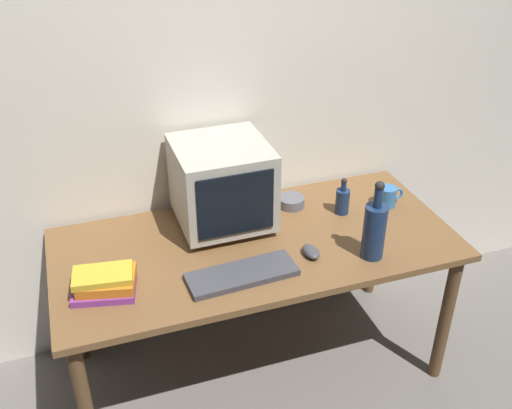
{
  "coord_description": "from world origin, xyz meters",
  "views": [
    {
      "loc": [
        -0.65,
        -1.9,
        2.1
      ],
      "look_at": [
        0.0,
        0.0,
        0.88
      ],
      "focal_mm": 41.58,
      "sensor_mm": 36.0,
      "label": 1
    }
  ],
  "objects_px": {
    "bottle_tall": "(374,229)",
    "bottle_short": "(342,200)",
    "cd_spindle": "(291,201)",
    "keyboard": "(242,274)",
    "book_stack": "(105,282)",
    "crt_monitor": "(222,184)",
    "mug": "(388,196)",
    "computer_mouse": "(311,252)"
  },
  "relations": [
    {
      "from": "bottle_tall",
      "to": "bottle_short",
      "type": "distance_m",
      "value": 0.34
    },
    {
      "from": "bottle_short",
      "to": "cd_spindle",
      "type": "relative_size",
      "value": 1.45
    },
    {
      "from": "keyboard",
      "to": "book_stack",
      "type": "height_order",
      "value": "book_stack"
    },
    {
      "from": "crt_monitor",
      "to": "keyboard",
      "type": "height_order",
      "value": "crt_monitor"
    },
    {
      "from": "book_stack",
      "to": "mug",
      "type": "height_order",
      "value": "same"
    },
    {
      "from": "computer_mouse",
      "to": "book_stack",
      "type": "height_order",
      "value": "book_stack"
    },
    {
      "from": "crt_monitor",
      "to": "bottle_short",
      "type": "xyz_separation_m",
      "value": [
        0.52,
        -0.09,
        -0.13
      ]
    },
    {
      "from": "computer_mouse",
      "to": "book_stack",
      "type": "xyz_separation_m",
      "value": [
        -0.8,
        0.04,
        0.02
      ]
    },
    {
      "from": "crt_monitor",
      "to": "keyboard",
      "type": "xyz_separation_m",
      "value": [
        -0.04,
        -0.39,
        -0.18
      ]
    },
    {
      "from": "bottle_tall",
      "to": "cd_spindle",
      "type": "height_order",
      "value": "bottle_tall"
    },
    {
      "from": "bottle_tall",
      "to": "bottle_short",
      "type": "height_order",
      "value": "bottle_tall"
    },
    {
      "from": "bottle_tall",
      "to": "mug",
      "type": "distance_m",
      "value": 0.42
    },
    {
      "from": "bottle_short",
      "to": "computer_mouse",
      "type": "bearing_deg",
      "value": -135.48
    },
    {
      "from": "cd_spindle",
      "to": "keyboard",
      "type": "bearing_deg",
      "value": -131.08
    },
    {
      "from": "bottle_short",
      "to": "book_stack",
      "type": "bearing_deg",
      "value": -168.44
    },
    {
      "from": "bottle_tall",
      "to": "cd_spindle",
      "type": "distance_m",
      "value": 0.5
    },
    {
      "from": "bottle_short",
      "to": "book_stack",
      "type": "relative_size",
      "value": 0.67
    },
    {
      "from": "computer_mouse",
      "to": "cd_spindle",
      "type": "distance_m",
      "value": 0.39
    },
    {
      "from": "computer_mouse",
      "to": "book_stack",
      "type": "relative_size",
      "value": 0.39
    },
    {
      "from": "crt_monitor",
      "to": "cd_spindle",
      "type": "xyz_separation_m",
      "value": [
        0.33,
        0.04,
        -0.17
      ]
    },
    {
      "from": "keyboard",
      "to": "book_stack",
      "type": "xyz_separation_m",
      "value": [
        -0.5,
        0.08,
        0.03
      ]
    },
    {
      "from": "keyboard",
      "to": "bottle_short",
      "type": "relative_size",
      "value": 2.42
    },
    {
      "from": "crt_monitor",
      "to": "mug",
      "type": "xyz_separation_m",
      "value": [
        0.75,
        -0.1,
        -0.15
      ]
    },
    {
      "from": "crt_monitor",
      "to": "bottle_tall",
      "type": "xyz_separation_m",
      "value": [
        0.49,
        -0.42,
        -0.07
      ]
    },
    {
      "from": "keyboard",
      "to": "crt_monitor",
      "type": "bearing_deg",
      "value": 81.22
    },
    {
      "from": "crt_monitor",
      "to": "mug",
      "type": "relative_size",
      "value": 3.26
    },
    {
      "from": "book_stack",
      "to": "mug",
      "type": "relative_size",
      "value": 2.15
    },
    {
      "from": "crt_monitor",
      "to": "mug",
      "type": "height_order",
      "value": "crt_monitor"
    },
    {
      "from": "keyboard",
      "to": "computer_mouse",
      "type": "height_order",
      "value": "computer_mouse"
    },
    {
      "from": "mug",
      "to": "computer_mouse",
      "type": "bearing_deg",
      "value": -152.98
    },
    {
      "from": "bottle_short",
      "to": "mug",
      "type": "xyz_separation_m",
      "value": [
        0.22,
        -0.01,
        -0.02
      ]
    },
    {
      "from": "bottle_tall",
      "to": "bottle_short",
      "type": "relative_size",
      "value": 1.95
    },
    {
      "from": "keyboard",
      "to": "cd_spindle",
      "type": "bearing_deg",
      "value": 45.68
    },
    {
      "from": "crt_monitor",
      "to": "bottle_short",
      "type": "bearing_deg",
      "value": -9.53
    },
    {
      "from": "cd_spindle",
      "to": "book_stack",
      "type": "bearing_deg",
      "value": -158.44
    },
    {
      "from": "mug",
      "to": "keyboard",
      "type": "bearing_deg",
      "value": -159.73
    },
    {
      "from": "computer_mouse",
      "to": "cd_spindle",
      "type": "relative_size",
      "value": 0.83
    },
    {
      "from": "crt_monitor",
      "to": "computer_mouse",
      "type": "bearing_deg",
      "value": -52.25
    },
    {
      "from": "crt_monitor",
      "to": "bottle_tall",
      "type": "distance_m",
      "value": 0.65
    },
    {
      "from": "bottle_short",
      "to": "keyboard",
      "type": "bearing_deg",
      "value": -152.02
    },
    {
      "from": "keyboard",
      "to": "bottle_tall",
      "type": "bearing_deg",
      "value": -7.13
    },
    {
      "from": "keyboard",
      "to": "bottle_tall",
      "type": "height_order",
      "value": "bottle_tall"
    }
  ]
}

